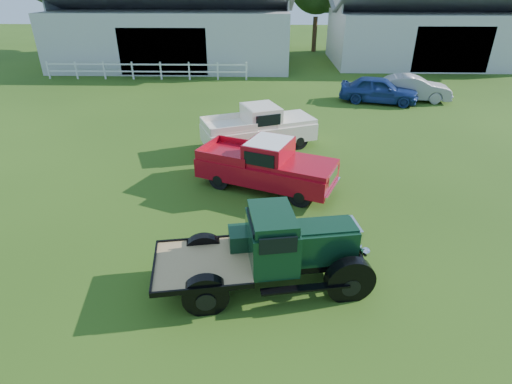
# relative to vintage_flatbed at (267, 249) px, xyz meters

# --- Properties ---
(ground) EXTENTS (120.00, 120.00, 0.00)m
(ground) POSITION_rel_vintage_flatbed_xyz_m (-0.52, 1.28, -0.93)
(ground) COLOR #284611
(shed_left) EXTENTS (18.80, 10.20, 5.60)m
(shed_left) POSITION_rel_vintage_flatbed_xyz_m (-7.52, 27.28, 1.87)
(shed_left) COLOR #B4B4B4
(shed_left) RESTS_ON ground
(shed_right) EXTENTS (16.80, 9.20, 5.20)m
(shed_right) POSITION_rel_vintage_flatbed_xyz_m (13.48, 28.28, 1.67)
(shed_right) COLOR #B4B4B4
(shed_right) RESTS_ON ground
(fence_rail) EXTENTS (14.20, 0.16, 1.20)m
(fence_rail) POSITION_rel_vintage_flatbed_xyz_m (-8.52, 21.28, -0.33)
(fence_rail) COLOR white
(fence_rail) RESTS_ON ground
(tree_c) EXTENTS (5.40, 5.40, 9.00)m
(tree_c) POSITION_rel_vintage_flatbed_xyz_m (4.48, 34.28, 3.57)
(tree_c) COLOR black
(tree_c) RESTS_ON ground
(vintage_flatbed) EXTENTS (4.96, 2.62, 1.87)m
(vintage_flatbed) POSITION_rel_vintage_flatbed_xyz_m (0.00, 0.00, 0.00)
(vintage_flatbed) COLOR #0F321E
(vintage_flatbed) RESTS_ON ground
(red_pickup) EXTENTS (4.99, 3.47, 1.70)m
(red_pickup) POSITION_rel_vintage_flatbed_xyz_m (-0.05, 4.83, -0.08)
(red_pickup) COLOR #A70A1A
(red_pickup) RESTS_ON ground
(white_pickup) EXTENTS (5.06, 3.48, 1.73)m
(white_pickup) POSITION_rel_vintage_flatbed_xyz_m (-0.37, 8.47, -0.07)
(white_pickup) COLOR #F6E8CE
(white_pickup) RESTS_ON ground
(misc_car_blue) EXTENTS (4.61, 2.82, 1.46)m
(misc_car_blue) POSITION_rel_vintage_flatbed_xyz_m (6.27, 15.63, -0.20)
(misc_car_blue) COLOR navy
(misc_car_blue) RESTS_ON ground
(misc_car_grey) EXTENTS (4.44, 2.15, 1.40)m
(misc_car_grey) POSITION_rel_vintage_flatbed_xyz_m (8.32, 16.19, -0.23)
(misc_car_grey) COLOR gray
(misc_car_grey) RESTS_ON ground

